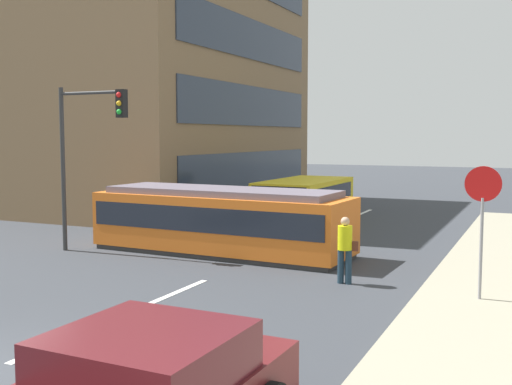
% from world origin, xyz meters
% --- Properties ---
extents(ground_plane, '(120.00, 120.00, 0.00)m').
position_xyz_m(ground_plane, '(0.00, 10.00, 0.00)').
color(ground_plane, '#34383E').
extents(sidewalk_curb_right, '(3.20, 36.00, 0.14)m').
position_xyz_m(sidewalk_curb_right, '(6.80, 6.00, 0.07)').
color(sidewalk_curb_right, gray).
rests_on(sidewalk_curb_right, ground).
extents(lane_stripe_1, '(0.16, 2.40, 0.01)m').
position_xyz_m(lane_stripe_1, '(0.00, 2.00, 0.01)').
color(lane_stripe_1, silver).
rests_on(lane_stripe_1, ground).
extents(lane_stripe_2, '(0.16, 2.40, 0.01)m').
position_xyz_m(lane_stripe_2, '(0.00, 6.00, 0.01)').
color(lane_stripe_2, silver).
rests_on(lane_stripe_2, ground).
extents(lane_stripe_3, '(0.16, 2.40, 0.01)m').
position_xyz_m(lane_stripe_3, '(0.00, 16.70, 0.01)').
color(lane_stripe_3, silver).
rests_on(lane_stripe_3, ground).
extents(lane_stripe_4, '(0.16, 2.40, 0.01)m').
position_xyz_m(lane_stripe_4, '(0.00, 22.70, 0.01)').
color(lane_stripe_4, silver).
rests_on(lane_stripe_4, ground).
extents(corner_building, '(17.28, 16.05, 12.80)m').
position_xyz_m(corner_building, '(-13.97, 21.36, 6.40)').
color(corner_building, olive).
rests_on(corner_building, ground).
extents(streetcar_tram, '(8.32, 2.90, 2.04)m').
position_xyz_m(streetcar_tram, '(-1.38, 10.70, 1.05)').
color(streetcar_tram, orange).
rests_on(streetcar_tram, ground).
extents(city_bus, '(2.61, 5.51, 1.85)m').
position_xyz_m(city_bus, '(-1.24, 17.78, 1.06)').
color(city_bus, yellow).
rests_on(city_bus, ground).
extents(pedestrian_crossing, '(0.50, 0.36, 1.67)m').
position_xyz_m(pedestrian_crossing, '(3.32, 8.39, 0.94)').
color(pedestrian_crossing, '#1D3342').
rests_on(pedestrian_crossing, ground).
extents(parked_sedan_mid, '(2.05, 4.08, 1.19)m').
position_xyz_m(parked_sedan_mid, '(-5.58, 14.66, 0.62)').
color(parked_sedan_mid, silver).
rests_on(parked_sedan_mid, ground).
extents(parked_sedan_far, '(2.13, 4.37, 1.19)m').
position_xyz_m(parked_sedan_far, '(-4.92, 21.12, 0.62)').
color(parked_sedan_far, silver).
rests_on(parked_sedan_far, ground).
extents(stop_sign, '(0.76, 0.07, 2.88)m').
position_xyz_m(stop_sign, '(6.54, 7.71, 2.19)').
color(stop_sign, gray).
rests_on(stop_sign, sidewalk_curb_right).
extents(traffic_light_mast, '(2.54, 0.33, 5.17)m').
position_xyz_m(traffic_light_mast, '(-5.19, 9.00, 3.60)').
color(traffic_light_mast, '#333333').
rests_on(traffic_light_mast, ground).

